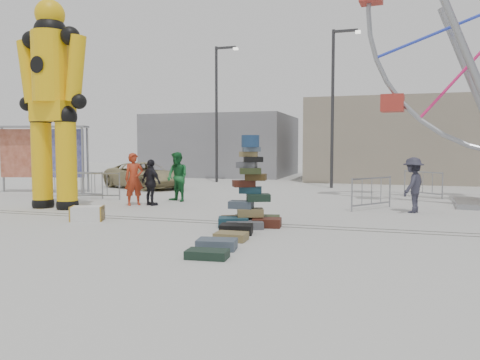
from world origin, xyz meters
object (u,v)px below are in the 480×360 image
(lamp_post_left, at_px, (218,107))
(pedestrian_black, at_px, (151,182))
(parked_suv, at_px, (144,175))
(suitcase_tower, at_px, (250,201))
(barricade_dummy_b, at_px, (81,185))
(crash_test_dummy, at_px, (52,96))
(barricade_wheel_front, at_px, (372,193))
(banner_scaffold, at_px, (42,143))
(steamer_trunk, at_px, (87,214))
(barricade_dummy_c, at_px, (95,186))
(pedestrian_green, at_px, (177,177))
(barricade_dummy_a, at_px, (55,184))
(barricade_wheel_back, at_px, (423,184))
(lamp_post_right, at_px, (334,100))
(pedestrian_grey, at_px, (413,185))
(pedestrian_red, at_px, (134,179))

(lamp_post_left, xyz_separation_m, pedestrian_black, (1.49, -11.31, -3.65))
(parked_suv, bearing_deg, suitcase_tower, -112.74)
(lamp_post_left, distance_m, barricade_dummy_b, 10.89)
(crash_test_dummy, distance_m, parked_suv, 8.61)
(barricade_wheel_front, distance_m, pedestrian_black, 7.68)
(banner_scaffold, height_order, steamer_trunk, banner_scaffold)
(lamp_post_left, height_order, barricade_dummy_c, lamp_post_left)
(banner_scaffold, distance_m, pedestrian_black, 7.71)
(crash_test_dummy, xyz_separation_m, pedestrian_black, (2.77, 1.68, -2.97))
(suitcase_tower, xyz_separation_m, barricade_dummy_c, (-7.57, 4.14, -0.12))
(barricade_dummy_b, height_order, barricade_dummy_c, same)
(crash_test_dummy, relative_size, parked_suv, 1.51)
(steamer_trunk, bearing_deg, pedestrian_green, 64.02)
(barricade_dummy_a, bearing_deg, crash_test_dummy, -57.98)
(pedestrian_black, bearing_deg, parked_suv, -35.49)
(crash_test_dummy, bearing_deg, barricade_wheel_back, 36.53)
(lamp_post_left, xyz_separation_m, crash_test_dummy, (-1.28, -12.99, -0.69))
(barricade_dummy_c, height_order, barricade_wheel_back, same)
(crash_test_dummy, bearing_deg, lamp_post_right, 57.75)
(lamp_post_left, height_order, banner_scaffold, lamp_post_left)
(steamer_trunk, relative_size, barricade_dummy_b, 0.44)
(suitcase_tower, relative_size, pedestrian_black, 1.45)
(steamer_trunk, bearing_deg, parked_suv, 89.12)
(lamp_post_left, distance_m, parked_suv, 6.69)
(pedestrian_grey, bearing_deg, steamer_trunk, -39.99)
(barricade_dummy_b, bearing_deg, steamer_trunk, -53.30)
(pedestrian_black, bearing_deg, suitcase_tower, 169.41)
(barricade_wheel_front, bearing_deg, pedestrian_green, 125.08)
(banner_scaffold, relative_size, barricade_wheel_back, 2.14)
(steamer_trunk, height_order, barricade_dummy_b, barricade_dummy_b)
(crash_test_dummy, distance_m, barricade_dummy_c, 4.21)
(crash_test_dummy, height_order, barricade_wheel_front, crash_test_dummy)
(barricade_dummy_c, xyz_separation_m, parked_suv, (-0.69, 5.30, 0.11))
(pedestrian_grey, bearing_deg, crash_test_dummy, -54.61)
(crash_test_dummy, relative_size, pedestrian_green, 3.78)
(steamer_trunk, xyz_separation_m, barricade_dummy_a, (-5.29, 5.27, 0.34))
(barricade_dummy_c, bearing_deg, pedestrian_red, -37.12)
(pedestrian_grey, bearing_deg, lamp_post_left, -112.07)
(pedestrian_black, bearing_deg, pedestrian_green, -81.03)
(parked_suv, bearing_deg, barricade_dummy_b, -157.23)
(steamer_trunk, distance_m, barricade_wheel_back, 13.63)
(lamp_post_right, distance_m, barricade_dummy_b, 12.93)
(banner_scaffold, relative_size, steamer_trunk, 4.83)
(barricade_dummy_c, relative_size, barricade_wheel_front, 1.00)
(steamer_trunk, relative_size, barricade_dummy_c, 0.44)
(barricade_wheel_front, height_order, pedestrian_grey, pedestrian_grey)
(steamer_trunk, distance_m, barricade_wheel_front, 9.11)
(banner_scaffold, bearing_deg, pedestrian_green, -24.81)
(barricade_dummy_c, xyz_separation_m, pedestrian_black, (3.01, -0.99, 0.28))
(banner_scaffold, xyz_separation_m, pedestrian_green, (7.41, -1.41, -1.35))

